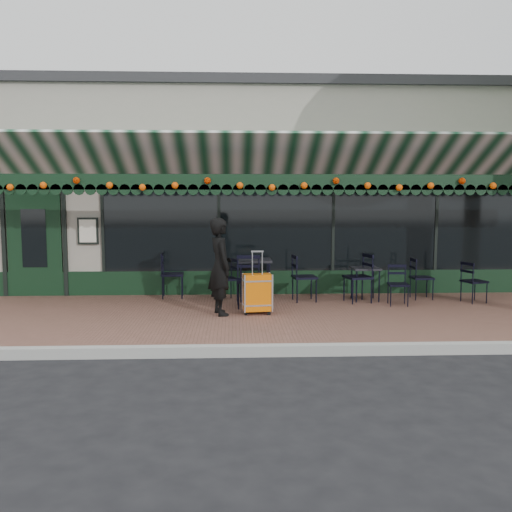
{
  "coord_description": "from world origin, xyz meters",
  "views": [
    {
      "loc": [
        -0.7,
        -7.34,
        2.14
      ],
      "look_at": [
        -0.33,
        1.6,
        1.21
      ],
      "focal_mm": 38.0,
      "sensor_mm": 36.0,
      "label": 1
    }
  ],
  "objects_px": {
    "cafe_table_a": "(365,271)",
    "chair_b_front": "(249,281)",
    "woman": "(220,266)",
    "chair_b_right": "(304,278)",
    "chair_a_left": "(358,278)",
    "chair_a_right": "(422,278)",
    "chair_a_extra": "(474,282)",
    "chair_a_front": "(398,285)",
    "suitcase": "(257,293)",
    "cafe_table_b": "(255,263)",
    "chair_b_left": "(226,279)",
    "chair_solo": "(173,275)"
  },
  "relations": [
    {
      "from": "chair_a_front",
      "to": "chair_solo",
      "type": "distance_m",
      "value": 4.47
    },
    {
      "from": "cafe_table_a",
      "to": "chair_a_right",
      "type": "distance_m",
      "value": 1.19
    },
    {
      "from": "cafe_table_a",
      "to": "chair_b_front",
      "type": "bearing_deg",
      "value": -165.59
    },
    {
      "from": "chair_a_right",
      "to": "chair_a_extra",
      "type": "relative_size",
      "value": 1.04
    },
    {
      "from": "woman",
      "to": "chair_b_front",
      "type": "distance_m",
      "value": 0.88
    },
    {
      "from": "chair_a_front",
      "to": "chair_b_front",
      "type": "relative_size",
      "value": 0.8
    },
    {
      "from": "chair_b_left",
      "to": "chair_b_front",
      "type": "distance_m",
      "value": 0.82
    },
    {
      "from": "chair_a_right",
      "to": "chair_b_right",
      "type": "bearing_deg",
      "value": 93.25
    },
    {
      "from": "cafe_table_b",
      "to": "chair_b_right",
      "type": "distance_m",
      "value": 1.02
    },
    {
      "from": "cafe_table_a",
      "to": "chair_b_front",
      "type": "distance_m",
      "value": 2.4
    },
    {
      "from": "cafe_table_b",
      "to": "chair_b_front",
      "type": "distance_m",
      "value": 0.78
    },
    {
      "from": "chair_b_front",
      "to": "chair_a_extra",
      "type": "bearing_deg",
      "value": 2.59
    },
    {
      "from": "woman",
      "to": "chair_b_front",
      "type": "xyz_separation_m",
      "value": [
        0.51,
        0.62,
        -0.35
      ]
    },
    {
      "from": "chair_a_left",
      "to": "cafe_table_b",
      "type": "bearing_deg",
      "value": -111.93
    },
    {
      "from": "woman",
      "to": "chair_a_left",
      "type": "bearing_deg",
      "value": -86.11
    },
    {
      "from": "woman",
      "to": "chair_a_right",
      "type": "relative_size",
      "value": 2.01
    },
    {
      "from": "woman",
      "to": "chair_a_extra",
      "type": "relative_size",
      "value": 2.08
    },
    {
      "from": "woman",
      "to": "chair_solo",
      "type": "height_order",
      "value": "woman"
    },
    {
      "from": "chair_b_left",
      "to": "chair_a_right",
      "type": "bearing_deg",
      "value": 69.08
    },
    {
      "from": "cafe_table_b",
      "to": "suitcase",
      "type": "bearing_deg",
      "value": -90.28
    },
    {
      "from": "chair_b_left",
      "to": "chair_a_front",
      "type": "bearing_deg",
      "value": 58.0
    },
    {
      "from": "cafe_table_a",
      "to": "chair_b_front",
      "type": "relative_size",
      "value": 0.67
    },
    {
      "from": "chair_a_right",
      "to": "chair_b_left",
      "type": "height_order",
      "value": "chair_b_left"
    },
    {
      "from": "woman",
      "to": "chair_b_right",
      "type": "bearing_deg",
      "value": -71.19
    },
    {
      "from": "woman",
      "to": "suitcase",
      "type": "bearing_deg",
      "value": -107.58
    },
    {
      "from": "cafe_table_b",
      "to": "woman",
      "type": "bearing_deg",
      "value": -115.61
    },
    {
      "from": "chair_solo",
      "to": "chair_b_left",
      "type": "bearing_deg",
      "value": -112.57
    },
    {
      "from": "cafe_table_b",
      "to": "chair_b_left",
      "type": "distance_m",
      "value": 0.65
    },
    {
      "from": "woman",
      "to": "chair_b_right",
      "type": "height_order",
      "value": "woman"
    },
    {
      "from": "chair_a_left",
      "to": "chair_b_right",
      "type": "height_order",
      "value": "chair_a_left"
    },
    {
      "from": "chair_b_front",
      "to": "chair_a_front",
      "type": "bearing_deg",
      "value": 0.2
    },
    {
      "from": "suitcase",
      "to": "chair_a_front",
      "type": "distance_m",
      "value": 2.78
    },
    {
      "from": "cafe_table_a",
      "to": "chair_b_front",
      "type": "height_order",
      "value": "chair_b_front"
    },
    {
      "from": "cafe_table_b",
      "to": "chair_b_right",
      "type": "height_order",
      "value": "chair_b_right"
    },
    {
      "from": "cafe_table_b",
      "to": "chair_a_extra",
      "type": "xyz_separation_m",
      "value": [
        4.25,
        -0.44,
        -0.33
      ]
    },
    {
      "from": "suitcase",
      "to": "chair_b_front",
      "type": "distance_m",
      "value": 0.64
    },
    {
      "from": "woman",
      "to": "chair_a_extra",
      "type": "distance_m",
      "value": 5.0
    },
    {
      "from": "woman",
      "to": "cafe_table_b",
      "type": "height_order",
      "value": "woman"
    },
    {
      "from": "chair_a_front",
      "to": "chair_b_right",
      "type": "height_order",
      "value": "chair_b_right"
    },
    {
      "from": "suitcase",
      "to": "chair_b_left",
      "type": "xyz_separation_m",
      "value": [
        -0.56,
        1.31,
        0.05
      ]
    },
    {
      "from": "chair_a_right",
      "to": "woman",
      "type": "bearing_deg",
      "value": 108.2
    },
    {
      "from": "chair_a_left",
      "to": "chair_a_right",
      "type": "distance_m",
      "value": 1.4
    },
    {
      "from": "chair_b_right",
      "to": "chair_solo",
      "type": "bearing_deg",
      "value": 72.72
    },
    {
      "from": "chair_b_left",
      "to": "cafe_table_b",
      "type": "bearing_deg",
      "value": 72.64
    },
    {
      "from": "chair_a_right",
      "to": "chair_a_front",
      "type": "bearing_deg",
      "value": 133.29
    },
    {
      "from": "cafe_table_b",
      "to": "chair_a_right",
      "type": "bearing_deg",
      "value": -0.39
    },
    {
      "from": "cafe_table_a",
      "to": "chair_a_extra",
      "type": "distance_m",
      "value": 2.09
    },
    {
      "from": "cafe_table_b",
      "to": "chair_b_right",
      "type": "relative_size",
      "value": 0.88
    },
    {
      "from": "suitcase",
      "to": "chair_solo",
      "type": "relative_size",
      "value": 1.17
    },
    {
      "from": "chair_a_extra",
      "to": "chair_b_front",
      "type": "distance_m",
      "value": 4.4
    }
  ]
}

